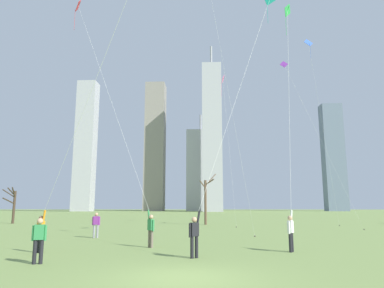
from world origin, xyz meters
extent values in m
plane|color=#7A934C|center=(0.00, 0.00, 0.00)|extent=(400.00, 400.00, 0.00)
cylinder|color=black|center=(-6.86, 5.29, 0.42)|extent=(0.14, 0.14, 0.85)
cylinder|color=black|center=(-6.68, 5.17, 0.42)|extent=(0.14, 0.14, 0.85)
cube|color=orange|center=(-6.77, 5.23, 1.12)|extent=(0.39, 0.36, 0.54)
sphere|color=brown|center=(-6.77, 5.23, 1.51)|extent=(0.22, 0.22, 0.22)
cylinder|color=orange|center=(-6.95, 5.35, 1.09)|extent=(0.09, 0.09, 0.55)
cylinder|color=orange|center=(-6.60, 5.11, 1.59)|extent=(0.22, 0.19, 0.56)
cylinder|color=black|center=(4.45, 5.91, 0.42)|extent=(0.14, 0.14, 0.85)
cylinder|color=black|center=(4.57, 6.09, 0.42)|extent=(0.14, 0.14, 0.85)
cube|color=white|center=(4.51, 6.00, 1.12)|extent=(0.35, 0.39, 0.54)
sphere|color=tan|center=(4.51, 6.00, 1.51)|extent=(0.22, 0.22, 0.22)
cylinder|color=white|center=(4.40, 5.82, 1.09)|extent=(0.09, 0.09, 0.55)
cylinder|color=white|center=(4.62, 6.18, 1.59)|extent=(0.18, 0.22, 0.56)
cube|color=green|center=(6.18, 11.21, 14.94)|extent=(0.58, 0.84, 0.96)
cylinder|color=black|center=(6.18, 11.21, 14.94)|extent=(0.25, 0.09, 0.62)
cylinder|color=green|center=(6.04, 11.25, 13.89)|extent=(0.02, 0.02, 1.38)
cylinder|color=silver|center=(5.40, 8.69, 8.39)|extent=(1.58, 5.04, 13.10)
cylinder|color=black|center=(0.09, 3.86, 0.42)|extent=(0.14, 0.14, 0.85)
cylinder|color=black|center=(0.27, 3.99, 0.42)|extent=(0.14, 0.14, 0.85)
cube|color=black|center=(0.18, 3.93, 1.12)|extent=(0.39, 0.36, 0.54)
sphere|color=tan|center=(0.18, 3.93, 1.51)|extent=(0.22, 0.22, 0.22)
cylinder|color=black|center=(0.01, 3.80, 1.09)|extent=(0.09, 0.09, 0.55)
cylinder|color=black|center=(0.35, 4.05, 1.59)|extent=(0.22, 0.19, 0.56)
cylinder|color=teal|center=(4.33, 8.43, 13.14)|extent=(0.02, 0.02, 1.23)
cylinder|color=silver|center=(2.41, 6.17, 7.94)|extent=(4.15, 4.25, 12.19)
cylinder|color=#726656|center=(-2.07, 7.39, 0.42)|extent=(0.14, 0.14, 0.85)
cylinder|color=#726656|center=(-2.22, 7.55, 0.42)|extent=(0.14, 0.14, 0.85)
cube|color=#338C4C|center=(-2.15, 7.47, 1.12)|extent=(0.38, 0.39, 0.54)
sphere|color=tan|center=(-2.15, 7.47, 1.51)|extent=(0.22, 0.22, 0.22)
cylinder|color=#338C4C|center=(-2.01, 7.32, 1.09)|extent=(0.09, 0.09, 0.55)
cylinder|color=#338C4C|center=(-2.29, 7.63, 1.59)|extent=(0.20, 0.21, 0.56)
cube|color=red|center=(-9.94, 15.87, 18.55)|extent=(0.54, 1.22, 1.25)
cylinder|color=black|center=(-9.94, 15.87, 18.55)|extent=(0.29, 0.28, 0.79)
cylinder|color=red|center=(-10.11, 15.72, 17.17)|extent=(0.02, 0.02, 1.82)
cylinder|color=silver|center=(-6.12, 11.75, 10.20)|extent=(7.67, 8.26, 16.71)
cylinder|color=black|center=(-5.51, 2.21, 0.42)|extent=(0.14, 0.14, 0.85)
cylinder|color=black|center=(-5.30, 2.27, 0.42)|extent=(0.14, 0.14, 0.85)
cube|color=#338C4C|center=(-5.41, 2.24, 1.12)|extent=(0.38, 0.28, 0.54)
sphere|color=tan|center=(-5.41, 2.24, 1.51)|extent=(0.22, 0.22, 0.22)
cylinder|color=#338C4C|center=(-5.61, 2.19, 1.09)|extent=(0.09, 0.09, 0.55)
cylinder|color=#338C4C|center=(-5.21, 2.30, 1.09)|extent=(0.09, 0.09, 0.55)
cylinder|color=gray|center=(-6.67, 12.60, 0.42)|extent=(0.14, 0.14, 0.85)
cylinder|color=gray|center=(-6.45, 12.61, 0.42)|extent=(0.14, 0.14, 0.85)
cube|color=purple|center=(-6.56, 12.61, 1.12)|extent=(0.35, 0.22, 0.54)
sphere|color=tan|center=(-6.56, 12.61, 1.51)|extent=(0.22, 0.22, 0.22)
cylinder|color=purple|center=(-6.77, 12.59, 1.09)|extent=(0.09, 0.09, 0.55)
cylinder|color=purple|center=(-6.35, 12.62, 1.09)|extent=(0.09, 0.09, 0.55)
cube|color=blue|center=(11.80, 25.45, 19.48)|extent=(1.02, 0.31, 0.98)
cylinder|color=black|center=(11.80, 25.45, 19.48)|extent=(0.22, 0.28, 0.61)
cylinder|color=blue|center=(11.92, 25.30, 18.40)|extent=(0.02, 0.02, 1.44)
cylinder|color=silver|center=(13.14, 26.48, 9.76)|extent=(2.70, 2.07, 19.44)
cylinder|color=#3F3833|center=(14.49, 27.51, 0.04)|extent=(0.10, 0.10, 0.08)
cylinder|color=silver|center=(1.55, 11.09, 13.00)|extent=(4.77, 5.84, 25.92)
cylinder|color=#3F3833|center=(3.93, 14.01, 0.04)|extent=(0.10, 0.10, 0.08)
cube|color=pink|center=(2.66, 28.25, 16.51)|extent=(0.39, 1.19, 1.14)
cylinder|color=black|center=(2.66, 28.25, 16.51)|extent=(0.34, 0.09, 0.72)
cylinder|color=pink|center=(2.47, 28.20, 15.26)|extent=(0.02, 0.02, 1.65)
cylinder|color=silver|center=(3.09, 26.38, 8.27)|extent=(0.88, 3.75, 16.47)
cylinder|color=#3F3833|center=(3.53, 24.50, 0.04)|extent=(0.10, 0.10, 0.08)
cube|color=purple|center=(8.09, 21.21, 15.29)|extent=(0.74, 0.26, 0.74)
cylinder|color=black|center=(8.09, 21.21, 15.29)|extent=(0.02, 0.21, 0.47)
cylinder|color=silver|center=(11.20, 21.24, 7.67)|extent=(6.23, 0.06, 15.25)
cylinder|color=#3F3833|center=(14.31, 21.27, 0.04)|extent=(0.10, 0.10, 0.08)
cylinder|color=brown|center=(0.53, 29.42, 2.46)|extent=(0.28, 0.28, 4.92)
cylinder|color=brown|center=(1.12, 29.87, 5.01)|extent=(1.31, 1.04, 1.45)
cylinder|color=brown|center=(1.01, 29.13, 4.70)|extent=(1.07, 0.73, 0.71)
cylinder|color=brown|center=(0.23, 29.12, 4.46)|extent=(0.76, 0.74, 0.85)
cylinder|color=#423326|center=(-22.25, 30.93, 1.91)|extent=(0.29, 0.29, 3.83)
cylinder|color=#423326|center=(-22.42, 29.97, 2.63)|extent=(0.48, 1.97, 0.75)
cylinder|color=#423326|center=(-22.28, 30.15, 3.69)|extent=(0.20, 1.62, 0.96)
cylinder|color=#423326|center=(-22.13, 30.35, 3.64)|extent=(0.39, 1.28, 1.24)
cylinder|color=#423326|center=(-23.13, 31.09, 3.54)|extent=(1.84, 0.47, 1.04)
cube|color=#B2B2B7|center=(-1.74, 134.87, 16.48)|extent=(11.55, 10.13, 32.96)
cylinder|color=#99999E|center=(-1.74, 134.87, 36.58)|extent=(0.80, 0.80, 7.25)
cube|color=#B2B2B7|center=(2.77, 119.17, 27.59)|extent=(7.21, 10.11, 55.18)
cylinder|color=#99999E|center=(2.77, 119.17, 59.47)|extent=(0.80, 0.80, 8.60)
cube|color=gray|center=(-20.96, 134.70, 26.94)|extent=(8.14, 8.15, 53.87)
cube|color=slate|center=(52.45, 134.18, 21.87)|extent=(8.17, 5.67, 43.74)
cube|color=#B2B2B7|center=(-46.98, 124.26, 25.72)|extent=(7.38, 6.22, 51.45)
camera|label=1|loc=(0.70, -10.69, 2.06)|focal=32.98mm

